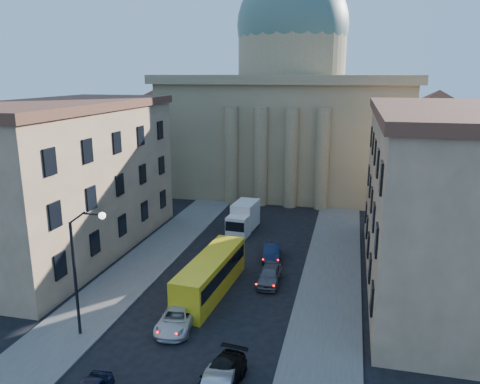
# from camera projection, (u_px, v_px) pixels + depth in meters

# --- Properties ---
(sidewalk_left) EXTENTS (5.00, 60.00, 0.15)m
(sidewalk_left) POSITION_uv_depth(u_px,v_px,m) (133.00, 273.00, 41.17)
(sidewalk_left) COLOR #54524D
(sidewalk_left) RESTS_ON ground
(sidewalk_right) EXTENTS (5.00, 60.00, 0.15)m
(sidewalk_right) POSITION_uv_depth(u_px,v_px,m) (329.00, 294.00, 37.30)
(sidewalk_right) COLOR #54524D
(sidewalk_right) RESTS_ON ground
(church) EXTENTS (68.02, 28.76, 36.60)m
(church) POSITION_uv_depth(u_px,v_px,m) (290.00, 109.00, 71.65)
(church) COLOR #7E6C4D
(church) RESTS_ON ground
(building_left) EXTENTS (11.60, 26.60, 14.70)m
(building_left) POSITION_uv_depth(u_px,v_px,m) (67.00, 177.00, 45.07)
(building_left) COLOR tan
(building_left) RESTS_ON ground
(building_right) EXTENTS (11.60, 26.60, 14.70)m
(building_right) POSITION_uv_depth(u_px,v_px,m) (444.00, 199.00, 37.34)
(building_right) COLOR tan
(building_right) RESTS_ON ground
(street_lamp) EXTENTS (2.62, 0.44, 8.83)m
(street_lamp) POSITION_uv_depth(u_px,v_px,m) (81.00, 263.00, 30.12)
(street_lamp) COLOR black
(street_lamp) RESTS_ON ground
(car_left_mid) EXTENTS (2.73, 5.13, 1.37)m
(car_left_mid) POSITION_uv_depth(u_px,v_px,m) (177.00, 318.00, 32.37)
(car_left_mid) COLOR silver
(car_left_mid) RESTS_ON ground
(car_right_mid) EXTENTS (2.56, 5.09, 1.42)m
(car_right_mid) POSITION_uv_depth(u_px,v_px,m) (220.00, 378.00, 25.93)
(car_right_mid) COLOR black
(car_right_mid) RESTS_ON ground
(car_right_far) EXTENTS (1.93, 4.49, 1.51)m
(car_right_far) POSITION_uv_depth(u_px,v_px,m) (270.00, 275.00, 39.18)
(car_right_far) COLOR #515257
(car_right_far) RESTS_ON ground
(car_right_distant) EXTENTS (2.10, 4.60, 1.46)m
(car_right_distant) POSITION_uv_depth(u_px,v_px,m) (272.00, 252.00, 44.18)
(car_right_distant) COLOR black
(car_right_distant) RESTS_ON ground
(city_bus) EXTENTS (3.15, 10.74, 2.99)m
(city_bus) POSITION_uv_depth(u_px,v_px,m) (211.00, 274.00, 37.35)
(city_bus) COLOR yellow
(city_bus) RESTS_ON ground
(box_truck) EXTENTS (2.71, 5.91, 3.16)m
(box_truck) POSITION_uv_depth(u_px,v_px,m) (243.00, 218.00, 52.04)
(box_truck) COLOR silver
(box_truck) RESTS_ON ground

